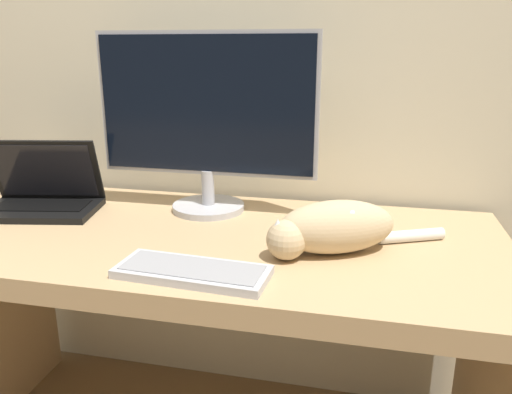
% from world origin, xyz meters
% --- Properties ---
extents(wall_back, '(6.40, 0.06, 2.60)m').
position_xyz_m(wall_back, '(0.00, 0.80, 1.30)').
color(wall_back, beige).
rests_on(wall_back, ground_plane).
extents(desk, '(1.65, 0.74, 0.76)m').
position_xyz_m(desk, '(0.00, 0.37, 0.61)').
color(desk, tan).
rests_on(desk, ground_plane).
extents(monitor, '(0.69, 0.23, 0.55)m').
position_xyz_m(monitor, '(-0.06, 0.58, 1.06)').
color(monitor, '#B2B2B7').
rests_on(monitor, desk).
extents(laptop, '(0.38, 0.28, 0.22)m').
position_xyz_m(laptop, '(-0.57, 0.45, 0.81)').
color(laptop, black).
rests_on(laptop, desk).
extents(external_keyboard, '(0.36, 0.16, 0.02)m').
position_xyz_m(external_keyboard, '(0.06, 0.11, 0.77)').
color(external_keyboard, '#BCBCC1').
rests_on(external_keyboard, desk).
extents(cat, '(0.45, 0.30, 0.13)m').
position_xyz_m(cat, '(0.36, 0.31, 0.83)').
color(cat, '#D1B284').
rests_on(cat, desk).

